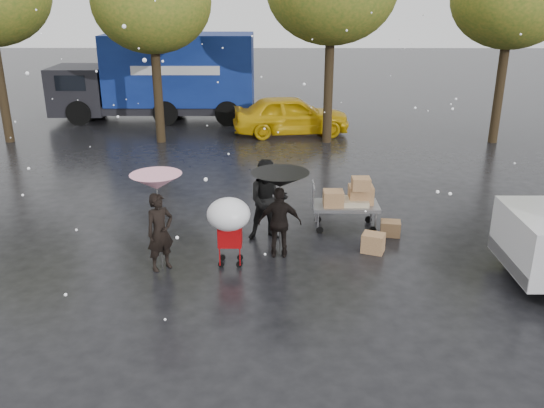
{
  "coord_description": "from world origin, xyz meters",
  "views": [
    {
      "loc": [
        0.61,
        -10.31,
        5.22
      ],
      "look_at": [
        0.56,
        1.0,
        0.97
      ],
      "focal_mm": 38.0,
      "sensor_mm": 36.0,
      "label": 1
    }
  ],
  "objects_px": {
    "blue_truck": "(161,77)",
    "person_pink": "(160,232)",
    "person_black": "(280,223)",
    "yellow_taxi": "(291,115)",
    "shopping_cart": "(229,218)",
    "vendor_cart": "(350,198)"
  },
  "relations": [
    {
      "from": "person_black",
      "to": "person_pink",
      "type": "bearing_deg",
      "value": 15.43
    },
    {
      "from": "person_black",
      "to": "yellow_taxi",
      "type": "distance_m",
      "value": 10.67
    },
    {
      "from": "person_black",
      "to": "blue_truck",
      "type": "relative_size",
      "value": 0.18
    },
    {
      "from": "person_black",
      "to": "vendor_cart",
      "type": "height_order",
      "value": "person_black"
    },
    {
      "from": "blue_truck",
      "to": "person_pink",
      "type": "bearing_deg",
      "value": -79.75
    },
    {
      "from": "person_pink",
      "to": "yellow_taxi",
      "type": "xyz_separation_m",
      "value": [
        2.85,
        11.24,
        -0.04
      ]
    },
    {
      "from": "person_black",
      "to": "vendor_cart",
      "type": "relative_size",
      "value": 0.99
    },
    {
      "from": "person_black",
      "to": "yellow_taxi",
      "type": "height_order",
      "value": "person_black"
    },
    {
      "from": "vendor_cart",
      "to": "shopping_cart",
      "type": "distance_m",
      "value": 3.31
    },
    {
      "from": "shopping_cart",
      "to": "blue_truck",
      "type": "height_order",
      "value": "blue_truck"
    },
    {
      "from": "person_pink",
      "to": "shopping_cart",
      "type": "distance_m",
      "value": 1.37
    },
    {
      "from": "yellow_taxi",
      "to": "shopping_cart",
      "type": "bearing_deg",
      "value": 164.97
    },
    {
      "from": "shopping_cart",
      "to": "person_pink",
      "type": "bearing_deg",
      "value": -177.43
    },
    {
      "from": "vendor_cart",
      "to": "shopping_cart",
      "type": "relative_size",
      "value": 1.04
    },
    {
      "from": "person_pink",
      "to": "vendor_cart",
      "type": "height_order",
      "value": "person_pink"
    },
    {
      "from": "person_pink",
      "to": "yellow_taxi",
      "type": "bearing_deg",
      "value": 35.31
    },
    {
      "from": "person_pink",
      "to": "blue_truck",
      "type": "relative_size",
      "value": 0.19
    },
    {
      "from": "person_black",
      "to": "shopping_cart",
      "type": "xyz_separation_m",
      "value": [
        -0.99,
        -0.52,
        0.31
      ]
    },
    {
      "from": "shopping_cart",
      "to": "yellow_taxi",
      "type": "relative_size",
      "value": 0.34
    },
    {
      "from": "person_pink",
      "to": "person_black",
      "type": "height_order",
      "value": "person_pink"
    },
    {
      "from": "shopping_cart",
      "to": "yellow_taxi",
      "type": "bearing_deg",
      "value": 82.32
    },
    {
      "from": "person_black",
      "to": "shopping_cart",
      "type": "distance_m",
      "value": 1.16
    }
  ]
}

